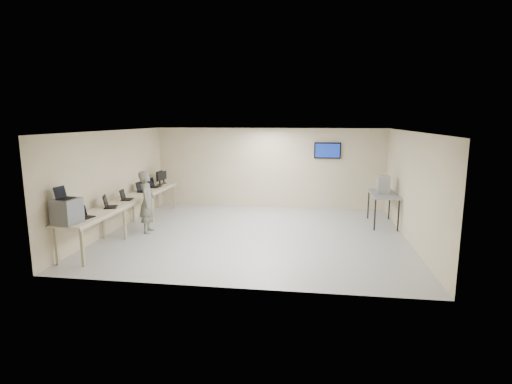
# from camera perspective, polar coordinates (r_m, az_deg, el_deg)

# --- Properties ---
(room) EXTENTS (8.01, 7.01, 2.81)m
(room) POSITION_cam_1_polar(r_m,az_deg,el_deg) (10.67, 0.07, 1.24)
(room) COLOR #BBBCBA
(room) RESTS_ON ground
(workbench) EXTENTS (0.76, 6.00, 0.90)m
(workbench) POSITION_cam_1_polar(r_m,az_deg,el_deg) (11.78, -17.70, -1.28)
(workbench) COLOR beige
(workbench) RESTS_ON ground
(equipment_box) EXTENTS (0.51, 0.57, 0.55)m
(equipment_box) POSITION_cam_1_polar(r_m,az_deg,el_deg) (9.40, -25.40, -2.52)
(equipment_box) COLOR slate
(equipment_box) RESTS_ON workbench
(laptop_on_box) EXTENTS (0.32, 0.37, 0.26)m
(laptop_on_box) POSITION_cam_1_polar(r_m,az_deg,el_deg) (9.37, -25.83, -0.46)
(laptop_on_box) COLOR black
(laptop_on_box) RESTS_ON equipment_box
(laptop_0) EXTENTS (0.33, 0.38, 0.26)m
(laptop_0) POSITION_cam_1_polar(r_m,az_deg,el_deg) (9.85, -23.34, -3.02)
(laptop_0) COLOR black
(laptop_0) RESTS_ON workbench
(laptop_1) EXTENTS (0.44, 0.47, 0.31)m
(laptop_1) POSITION_cam_1_polar(r_m,az_deg,el_deg) (10.78, -20.32, -1.66)
(laptop_1) COLOR black
(laptop_1) RESTS_ON workbench
(laptop_2) EXTENTS (0.34, 0.40, 0.28)m
(laptop_2) POSITION_cam_1_polar(r_m,az_deg,el_deg) (11.64, -18.18, -0.70)
(laptop_2) COLOR black
(laptop_2) RESTS_ON workbench
(laptop_3) EXTENTS (0.36, 0.42, 0.31)m
(laptop_3) POSITION_cam_1_polar(r_m,az_deg,el_deg) (12.76, -15.94, 0.39)
(laptop_3) COLOR black
(laptop_3) RESTS_ON workbench
(laptop_4) EXTENTS (0.37, 0.43, 0.31)m
(laptop_4) POSITION_cam_1_polar(r_m,az_deg,el_deg) (13.50, -14.48, 0.99)
(laptop_4) COLOR black
(laptop_4) RESTS_ON workbench
(monitor_near) EXTENTS (0.22, 0.48, 0.48)m
(monitor_near) POSITION_cam_1_polar(r_m,az_deg,el_deg) (13.86, -13.60, 2.15)
(monitor_near) COLOR black
(monitor_near) RESTS_ON workbench
(monitor_far) EXTENTS (0.19, 0.43, 0.42)m
(monitor_far) POSITION_cam_1_polar(r_m,az_deg,el_deg) (14.21, -13.04, 2.23)
(monitor_far) COLOR black
(monitor_far) RESTS_ON workbench
(soldier) EXTENTS (0.51, 0.69, 1.72)m
(soldier) POSITION_cam_1_polar(r_m,az_deg,el_deg) (11.39, -15.28, -1.36)
(soldier) COLOR #666C59
(soldier) RESTS_ON ground
(side_table) EXTENTS (0.74, 1.58, 0.95)m
(side_table) POSITION_cam_1_polar(r_m,az_deg,el_deg) (12.35, 17.73, -0.52)
(side_table) COLOR gray
(side_table) RESTS_ON ground
(storage_bins) EXTENTS (0.34, 0.37, 0.53)m
(storage_bins) POSITION_cam_1_polar(r_m,az_deg,el_deg) (12.29, 17.72, 1.03)
(storage_bins) COLOR #AFAFAF
(storage_bins) RESTS_ON side_table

